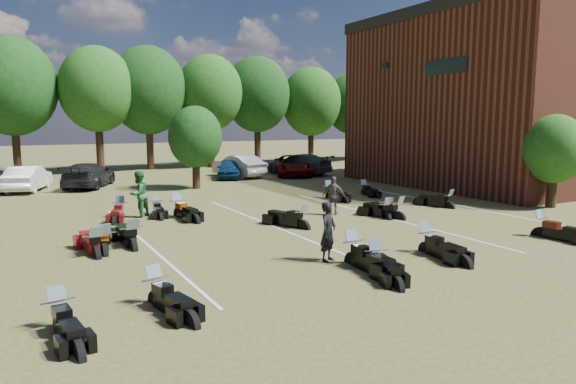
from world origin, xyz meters
TOP-DOWN VIEW (x-y plane):
  - ground at (0.00, 0.00)m, footprint 160.00×160.00m
  - car_1 at (-10.93, 19.17)m, footprint 2.89×4.76m
  - car_3 at (-7.60, 19.19)m, footprint 4.11×5.64m
  - car_4 at (1.78, 19.60)m, footprint 3.00×4.24m
  - car_5 at (2.75, 20.16)m, footprint 2.54×5.05m
  - car_6 at (6.65, 19.15)m, footprint 4.33×5.98m
  - car_7 at (7.43, 19.65)m, footprint 4.16×5.80m
  - person_black at (-3.83, -1.79)m, footprint 0.76×0.68m
  - person_green at (-7.11, 7.79)m, footprint 1.21×1.16m
  - person_grey at (0.42, 4.29)m, footprint 0.96×1.01m
  - motorcycle_0 at (-11.18, -3.41)m, footprint 0.93×2.16m
  - motorcycle_1 at (-9.15, -2.96)m, footprint 1.10×2.27m
  - motorcycle_2 at (-3.40, -2.45)m, footprint 0.84×2.48m
  - motorcycle_3 at (-3.26, -3.31)m, footprint 1.28×2.22m
  - motorcycle_4 at (-0.63, -2.47)m, footprint 1.00×2.41m
  - motorcycle_5 at (4.54, -2.72)m, footprint 1.05×2.41m
  - motorcycle_7 at (-9.71, 1.87)m, footprint 0.93×2.46m
  - motorcycle_8 at (-9.45, 2.08)m, footprint 0.81×2.45m
  - motorcycle_9 at (-8.54, 2.32)m, footprint 0.87×2.55m
  - motorcycle_10 at (-2.24, 2.42)m, footprint 1.55×2.59m
  - motorcycle_11 at (2.17, 2.12)m, footprint 1.48×2.57m
  - motorcycle_12 at (1.87, 2.43)m, footprint 1.34×2.39m
  - motorcycle_13 at (6.08, 3.12)m, footprint 1.23×2.34m
  - motorcycle_14 at (-7.81, 8.24)m, footprint 1.38×2.33m
  - motorcycle_16 at (-6.30, 8.24)m, footprint 0.90×2.14m
  - motorcycle_17 at (-5.61, 7.21)m, footprint 1.04×2.53m
  - motorcycle_19 at (2.92, 8.43)m, footprint 0.96×2.39m
  - motorcycle_20 at (5.38, 8.68)m, footprint 1.01×2.12m
  - brick_building at (22.00, 9.00)m, footprint 25.40×15.20m
  - tree_line at (-1.00, 29.00)m, footprint 56.00×6.00m
  - young_tree_near_building at (10.50, 1.00)m, footprint 2.80×2.80m
  - young_tree_midfield at (-2.00, 15.50)m, footprint 3.20×3.20m
  - parking_lines at (-3.00, 3.00)m, footprint 20.10×14.00m

SIDE VIEW (x-z plane):
  - ground at x=0.00m, z-range 0.00..0.00m
  - motorcycle_0 at x=-11.18m, z-range -0.58..0.58m
  - motorcycle_1 at x=-9.15m, z-range -0.61..0.61m
  - motorcycle_2 at x=-3.40m, z-range -0.69..0.69m
  - motorcycle_3 at x=-3.26m, z-range -0.59..0.59m
  - motorcycle_4 at x=-0.63m, z-range -0.65..0.65m
  - motorcycle_5 at x=4.54m, z-range -0.65..0.65m
  - motorcycle_7 at x=-9.71m, z-range -0.67..0.67m
  - motorcycle_8 at x=-9.45m, z-range -0.68..0.68m
  - motorcycle_9 at x=-8.54m, z-range -0.70..0.70m
  - motorcycle_10 at x=-2.24m, z-range -0.69..0.69m
  - motorcycle_11 at x=2.17m, z-range -0.68..0.68m
  - motorcycle_12 at x=1.87m, z-range -0.64..0.64m
  - motorcycle_13 at x=6.08m, z-range -0.62..0.62m
  - motorcycle_14 at x=-7.81m, z-range -0.62..0.62m
  - motorcycle_16 at x=-6.30m, z-range -0.58..0.58m
  - motorcycle_17 at x=-5.61m, z-range -0.68..0.68m
  - motorcycle_19 at x=2.92m, z-range -0.65..0.65m
  - motorcycle_20 at x=5.38m, z-range -0.57..0.57m
  - parking_lines at x=-3.00m, z-range 0.00..0.01m
  - car_4 at x=1.78m, z-range 0.00..1.34m
  - car_1 at x=-10.93m, z-range 0.00..1.48m
  - car_6 at x=6.65m, z-range 0.00..1.51m
  - car_3 at x=-7.60m, z-range 0.00..1.52m
  - car_7 at x=7.43m, z-range 0.00..1.56m
  - car_5 at x=2.75m, z-range 0.00..1.59m
  - person_grey at x=0.42m, z-range 0.00..1.69m
  - person_black at x=-3.83m, z-range 0.00..1.74m
  - person_green at x=-7.11m, z-range 0.00..1.96m
  - young_tree_near_building at x=10.50m, z-range 0.67..4.83m
  - young_tree_midfield at x=-2.00m, z-range 0.74..5.44m
  - brick_building at x=22.00m, z-range 0.01..10.71m
  - tree_line at x=-1.00m, z-range 1.42..11.20m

